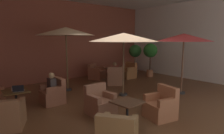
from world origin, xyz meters
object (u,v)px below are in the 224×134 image
at_px(patio_umbrella_near_wall, 66,32).
at_px(iced_drink_cup, 13,89).
at_px(potted_tree_left_corner, 150,53).
at_px(cafe_table_front_right, 127,107).
at_px(potted_tree_mid_left, 135,53).
at_px(patron_blue_shirt, 115,70).
at_px(armchair_front_right_north, 161,107).
at_px(cafe_table_front_left, 16,96).
at_px(armchair_mid_center_north, 96,73).
at_px(patron_by_window, 52,82).
at_px(patio_umbrella_center_beige, 124,37).
at_px(armchair_front_left_north, 53,94).
at_px(armchair_mid_center_east, 115,78).
at_px(armchair_mid_center_south, 128,72).
at_px(armchair_front_right_east, 100,103).
at_px(open_laptop, 19,90).
at_px(patio_umbrella_tall_red, 184,38).
at_px(cafe_table_mid_center, 114,71).
at_px(armchair_front_left_south, 6,117).

bearing_deg(patio_umbrella_near_wall, iced_drink_cup, -153.61).
bearing_deg(potted_tree_left_corner, cafe_table_front_right, -145.01).
xyz_separation_m(potted_tree_left_corner, potted_tree_mid_left, (0.03, 1.23, -0.08)).
bearing_deg(patron_blue_shirt, armchair_front_right_north, -111.63).
relative_size(potted_tree_mid_left, patron_blue_shirt, 2.78).
xyz_separation_m(cafe_table_front_left, armchair_mid_center_north, (4.64, 2.43, -0.18)).
bearing_deg(patron_by_window, patio_umbrella_center_beige, -18.05).
height_order(armchair_front_left_north, armchair_mid_center_north, armchair_front_left_north).
height_order(armchair_mid_center_east, patron_blue_shirt, patron_blue_shirt).
bearing_deg(cafe_table_front_right, iced_drink_cup, 125.09).
height_order(armchair_mid_center_south, iced_drink_cup, armchair_mid_center_south).
distance_m(armchair_front_right_east, patron_by_window, 1.96).
bearing_deg(armchair_front_right_north, patio_umbrella_center_beige, 74.41).
height_order(armchair_mid_center_north, potted_tree_mid_left, potted_tree_mid_left).
height_order(cafe_table_front_right, open_laptop, open_laptop).
height_order(patio_umbrella_tall_red, open_laptop, patio_umbrella_tall_red).
bearing_deg(potted_tree_mid_left, armchair_mid_center_south, -152.11).
distance_m(armchair_front_left_north, cafe_table_mid_center, 4.29).
relative_size(iced_drink_cup, open_laptop, 0.30).
distance_m(patio_umbrella_tall_red, patio_umbrella_center_beige, 2.38).
height_order(potted_tree_left_corner, patron_blue_shirt, potted_tree_left_corner).
bearing_deg(cafe_table_mid_center, armchair_mid_center_north, 121.32).
bearing_deg(cafe_table_mid_center, armchair_front_left_north, -158.48).
bearing_deg(patio_umbrella_tall_red, armchair_front_left_north, 154.70).
distance_m(cafe_table_front_left, armchair_mid_center_south, 6.36).
height_order(armchair_mid_center_east, patio_umbrella_center_beige, patio_umbrella_center_beige).
bearing_deg(open_laptop, armchair_front_right_east, -41.30).
xyz_separation_m(patio_umbrella_tall_red, potted_tree_mid_left, (1.75, 4.30, -0.92)).
distance_m(patron_blue_shirt, open_laptop, 4.62).
bearing_deg(patio_umbrella_center_beige, patron_by_window, 161.95).
relative_size(cafe_table_front_left, iced_drink_cup, 6.92).
xyz_separation_m(armchair_front_left_south, armchair_front_right_north, (3.53, -2.03, 0.02)).
distance_m(patio_umbrella_tall_red, potted_tree_mid_left, 4.74).
xyz_separation_m(potted_tree_left_corner, open_laptop, (-7.33, -1.07, -0.71)).
height_order(armchair_front_left_north, armchair_front_right_east, armchair_front_left_north).
distance_m(patio_umbrella_near_wall, open_laptop, 3.18).
relative_size(armchair_mid_center_north, potted_tree_left_corner, 0.55).
relative_size(armchair_front_right_east, open_laptop, 2.32).
relative_size(armchair_front_left_north, armchair_mid_center_east, 0.87).
xyz_separation_m(armchair_front_right_east, armchair_mid_center_north, (2.73, 4.18, 0.00)).
height_order(armchair_front_right_east, potted_tree_left_corner, potted_tree_left_corner).
distance_m(armchair_front_left_south, cafe_table_front_right, 3.04).
xyz_separation_m(armchair_front_right_east, potted_tree_left_corner, (5.49, 2.69, 1.09)).
height_order(cafe_table_front_left, armchair_front_left_north, armchair_front_left_north).
bearing_deg(iced_drink_cup, patron_blue_shirt, 9.13).
xyz_separation_m(cafe_table_mid_center, potted_tree_left_corner, (2.23, -0.63, 0.92)).
xyz_separation_m(patio_umbrella_tall_red, patio_umbrella_center_beige, (-2.00, 1.30, 0.02)).
bearing_deg(armchair_mid_center_east, open_laptop, -168.97).
xyz_separation_m(cafe_table_front_right, armchair_mid_center_north, (2.67, 5.29, -0.18)).
xyz_separation_m(cafe_table_front_right, armchair_front_right_north, (1.08, -0.24, -0.17)).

